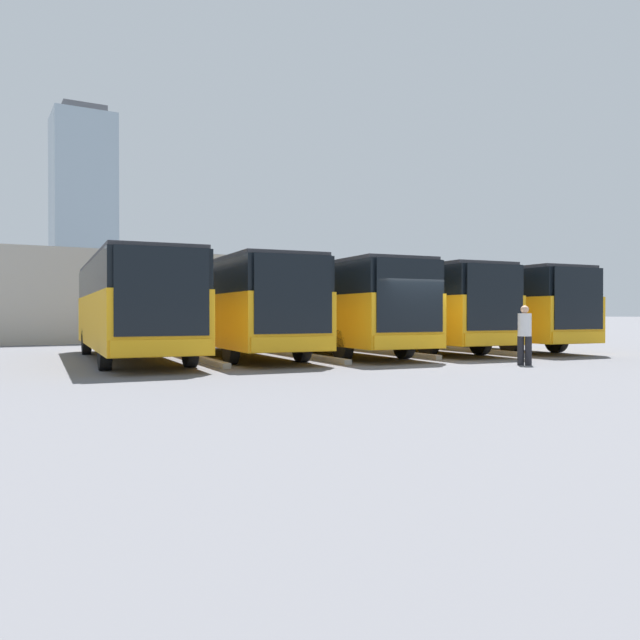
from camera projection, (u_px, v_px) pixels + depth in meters
name	position (u px, v px, depth m)	size (l,w,h in m)	color
ground_plane	(416.00, 363.00, 18.62)	(600.00, 600.00, 0.00)	#5B5B60
bus_0	(475.00, 307.00, 26.53)	(3.51, 11.45, 3.21)	orange
curb_divider_0	(471.00, 350.00, 24.22)	(0.24, 6.06, 0.15)	#9E9E99
bus_1	(402.00, 306.00, 25.09)	(3.51, 11.45, 3.21)	orange
curb_divider_1	(391.00, 352.00, 22.78)	(0.24, 6.06, 0.15)	#9E9E99
bus_2	(328.00, 305.00, 23.17)	(3.51, 11.45, 3.21)	orange
curb_divider_2	(307.00, 356.00, 20.86)	(0.24, 6.06, 0.15)	#9E9E99
bus_3	(234.00, 305.00, 21.79)	(3.51, 11.45, 3.21)	orange
curb_divider_3	(200.00, 359.00, 19.49)	(0.24, 6.06, 0.15)	#9E9E99
bus_4	(131.00, 304.00, 19.93)	(3.51, 11.45, 3.21)	orange
pedestrian	(525.00, 333.00, 17.95)	(0.54, 0.54, 1.72)	black
station_building	(191.00, 299.00, 37.69)	(39.64, 11.76, 4.73)	#A8A399
office_tower	(83.00, 216.00, 184.66)	(17.35, 17.35, 62.47)	#93A8B7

